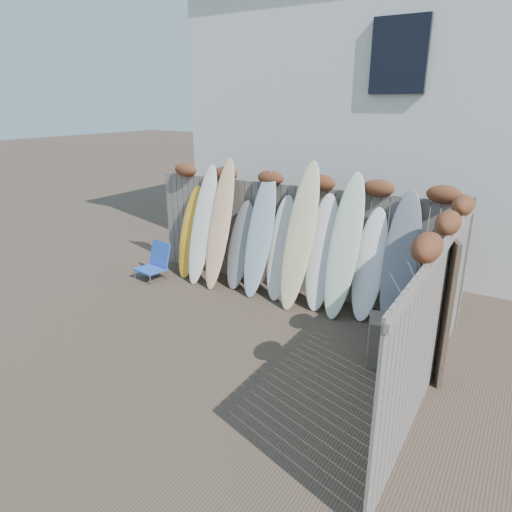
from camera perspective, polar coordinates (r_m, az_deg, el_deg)
The scene contains 18 objects.
ground at distance 7.03m, azimuth -5.21°, elevation -10.45°, with size 80.00×80.00×0.00m, color #493A2D.
back_fence at distance 8.45m, azimuth 4.59°, elevation 3.33°, with size 6.05×0.28×2.24m.
right_fence at distance 5.66m, azimuth 21.43°, elevation -6.33°, with size 0.28×4.40×2.24m.
house at distance 11.83m, azimuth 16.41°, elevation 16.94°, with size 8.50×5.50×6.33m.
beach_chair at distance 9.50m, azimuth -12.48°, elevation -0.68°, with size 0.62×0.66×0.72m.
wooden_crate at distance 6.57m, azimuth 16.33°, elevation -10.14°, with size 0.56×0.47×0.66m, color #6E5C52.
lattice_panel at distance 6.49m, azimuth 21.81°, elevation -5.10°, with size 0.05×1.26×1.89m, color #423028.
surfboard_0 at distance 9.34m, azimuth -8.15°, elevation 2.98°, with size 0.52×0.07×1.90m, color gold.
surfboard_1 at distance 8.98m, azimuth -6.68°, elevation 3.88°, with size 0.51×0.07×2.37m, color white.
surfboard_2 at distance 8.70m, azimuth -4.53°, elevation 4.01°, with size 0.46×0.07×2.54m, color #F3D38A.
surfboard_3 at distance 8.68m, azimuth -2.00°, elevation 1.36°, with size 0.52×0.07×1.72m, color gray.
surfboard_4 at distance 8.30m, azimuth 0.47°, elevation 2.69°, with size 0.52×0.07×2.34m, color #95AEBE.
surfboard_5 at distance 8.20m, azimuth 3.16°, elevation 0.99°, with size 0.48×0.07×1.92m, color silver.
surfboard_6 at distance 7.82m, azimuth 5.51°, elevation 2.51°, with size 0.53×0.07×2.60m, color beige.
surfboard_7 at distance 7.86m, azimuth 8.23°, elevation 0.44°, with size 0.52×0.07×2.04m, color white.
surfboard_8 at distance 7.60m, azimuth 10.98°, elevation 1.21°, with size 0.52×0.07×2.45m, color silver.
surfboard_9 at distance 7.64m, azimuth 14.01°, elevation -1.04°, with size 0.50×0.07×1.89m, color white.
surfboard_10 at distance 7.41m, azimuth 17.62°, elevation -0.63°, with size 0.53×0.07×2.24m, color slate.
Camera 1 is at (3.73, -4.88, 3.41)m, focal length 32.00 mm.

